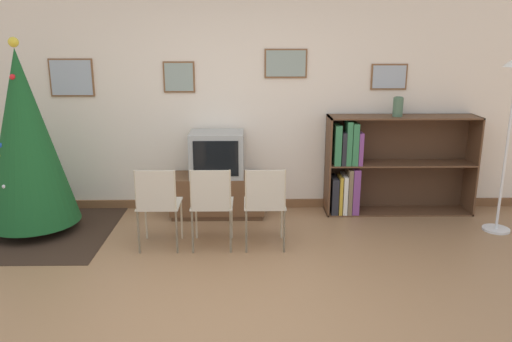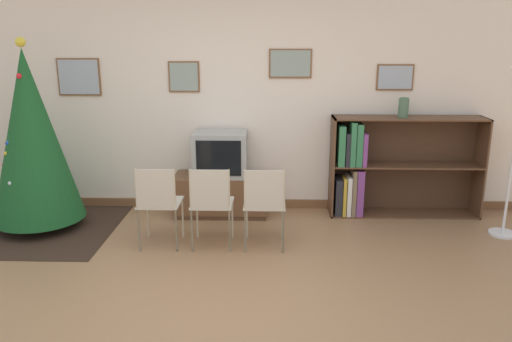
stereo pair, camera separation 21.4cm
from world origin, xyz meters
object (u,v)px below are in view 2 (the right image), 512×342
object	(u,v)px
tv_console	(221,195)
vase	(404,107)
bookshelf	(378,168)
christmas_tree	(32,137)
television	(221,154)
folding_chair_center	(211,202)
folding_chair_right	(264,203)
folding_chair_left	(158,202)

from	to	relation	value
tv_console	vase	xyz separation A→B (m)	(2.02, 0.04, 1.01)
tv_console	bookshelf	world-z (taller)	bookshelf
christmas_tree	tv_console	distance (m)	2.11
tv_console	vase	size ratio (longest dim) A/B	4.84
tv_console	television	world-z (taller)	television
bookshelf	vase	xyz separation A→B (m)	(0.23, -0.03, 0.70)
folding_chair_center	folding_chair_right	distance (m)	0.51
tv_console	vase	bearing A→B (deg)	1.03
tv_console	bookshelf	size ratio (longest dim) A/B	0.63
tv_console	folding_chair_center	bearing A→B (deg)	-90.00
folding_chair_right	bookshelf	bearing A→B (deg)	38.97
television	folding_chair_left	bearing A→B (deg)	-117.79
christmas_tree	bookshelf	bearing A→B (deg)	8.18
tv_console	bookshelf	xyz separation A→B (m)	(1.79, 0.07, 0.31)
vase	bookshelf	bearing A→B (deg)	172.01
tv_console	folding_chair_center	size ratio (longest dim) A/B	1.29
folding_chair_right	bookshelf	world-z (taller)	bookshelf
folding_chair_left	bookshelf	size ratio (longest dim) A/B	0.49
christmas_tree	folding_chair_center	distance (m)	2.05
television	folding_chair_right	size ratio (longest dim) A/B	0.73
folding_chair_right	vase	distance (m)	1.97
folding_chair_right	christmas_tree	bearing A→B (deg)	168.24
vase	television	bearing A→B (deg)	-178.90
christmas_tree	folding_chair_center	size ratio (longest dim) A/B	2.43
folding_chair_left	vase	size ratio (longest dim) A/B	3.74
folding_chair_center	folding_chair_left	bearing A→B (deg)	180.00
christmas_tree	bookshelf	xyz separation A→B (m)	(3.71, 0.53, -0.45)
christmas_tree	vase	size ratio (longest dim) A/B	9.08
folding_chair_right	television	bearing A→B (deg)	117.79
tv_console	folding_chair_center	xyz separation A→B (m)	(-0.00, -0.97, 0.24)
christmas_tree	bookshelf	size ratio (longest dim) A/B	1.18
tv_console	vase	world-z (taller)	vase
folding_chair_center	vase	xyz separation A→B (m)	(2.02, 1.01, 0.78)
folding_chair_left	bookshelf	bearing A→B (deg)	24.27
christmas_tree	tv_console	size ratio (longest dim) A/B	1.88
tv_console	bookshelf	bearing A→B (deg)	2.19
folding_chair_right	folding_chair_center	bearing A→B (deg)	180.00
tv_console	folding_chair_left	xyz separation A→B (m)	(-0.51, -0.97, 0.24)
folding_chair_center	folding_chair_right	bearing A→B (deg)	0.00
folding_chair_right	folding_chair_left	bearing A→B (deg)	180.00
tv_console	folding_chair_left	distance (m)	1.12
christmas_tree	folding_chair_left	world-z (taller)	christmas_tree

